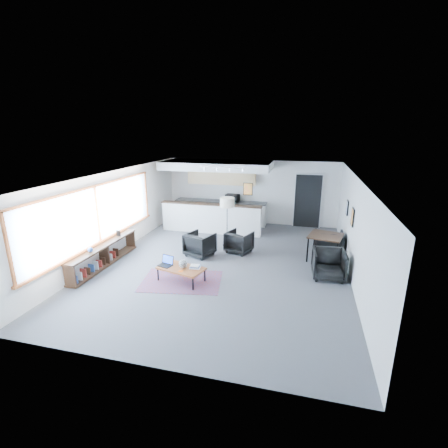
% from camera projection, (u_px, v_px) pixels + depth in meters
% --- Properties ---
extents(room, '(7.02, 9.02, 2.62)m').
position_uv_depth(room, '(224.00, 221.00, 9.21)').
color(room, '#4B4B4E').
rests_on(room, ground).
extents(window, '(0.10, 5.95, 1.66)m').
position_uv_depth(window, '(97.00, 216.00, 9.15)').
color(window, '#8CBFFF').
rests_on(window, room).
extents(console, '(0.35, 3.00, 0.80)m').
position_uv_depth(console, '(103.00, 256.00, 9.30)').
color(console, '#321E11').
rests_on(console, floor).
extents(kitchenette, '(4.20, 1.96, 2.60)m').
position_uv_depth(kitchenette, '(218.00, 192.00, 12.92)').
color(kitchenette, white).
rests_on(kitchenette, floor).
extents(doorway, '(1.10, 0.12, 2.15)m').
position_uv_depth(doorway, '(308.00, 201.00, 12.83)').
color(doorway, black).
rests_on(doorway, room).
extents(track_light, '(1.60, 0.07, 0.15)m').
position_uv_depth(track_light, '(223.00, 168.00, 11.04)').
color(track_light, silver).
rests_on(track_light, room).
extents(wall_art_lower, '(0.03, 0.38, 0.48)m').
position_uv_depth(wall_art_lower, '(352.00, 217.00, 8.69)').
color(wall_art_lower, black).
rests_on(wall_art_lower, room).
extents(wall_art_upper, '(0.03, 0.34, 0.44)m').
position_uv_depth(wall_art_upper, '(347.00, 208.00, 9.91)').
color(wall_art_upper, black).
rests_on(wall_art_upper, room).
extents(kilim_rug, '(2.24, 1.71, 0.01)m').
position_uv_depth(kilim_rug, '(182.00, 281.00, 8.46)').
color(kilim_rug, '#542E41').
rests_on(kilim_rug, floor).
extents(coffee_table, '(1.31, 0.91, 0.39)m').
position_uv_depth(coffee_table, '(181.00, 269.00, 8.36)').
color(coffee_table, brown).
rests_on(coffee_table, floor).
extents(laptop, '(0.41, 0.37, 0.25)m').
position_uv_depth(laptop, '(167.00, 262.00, 8.49)').
color(laptop, black).
rests_on(laptop, coffee_table).
extents(ceramic_pot, '(0.22, 0.22, 0.22)m').
position_uv_depth(ceramic_pot, '(183.00, 264.00, 8.31)').
color(ceramic_pot, gray).
rests_on(ceramic_pot, coffee_table).
extents(book_stack, '(0.28, 0.23, 0.08)m').
position_uv_depth(book_stack, '(195.00, 267.00, 8.32)').
color(book_stack, silver).
rests_on(book_stack, coffee_table).
extents(coaster, '(0.11, 0.11, 0.01)m').
position_uv_depth(coaster, '(181.00, 271.00, 8.14)').
color(coaster, '#E5590C').
rests_on(coaster, coffee_table).
extents(armchair_left, '(0.96, 0.93, 0.80)m').
position_uv_depth(armchair_left, '(200.00, 243.00, 10.08)').
color(armchair_left, black).
rests_on(armchair_left, floor).
extents(armchair_right, '(0.91, 0.88, 0.75)m').
position_uv_depth(armchair_right, '(239.00, 241.00, 10.36)').
color(armchair_right, black).
rests_on(armchair_right, floor).
extents(floor_lamp, '(0.49, 0.49, 1.66)m').
position_uv_depth(floor_lamp, '(227.00, 204.00, 10.63)').
color(floor_lamp, black).
rests_on(floor_lamp, floor).
extents(dining_table, '(1.12, 1.12, 0.78)m').
position_uv_depth(dining_table, '(326.00, 237.00, 9.65)').
color(dining_table, '#321E11').
rests_on(dining_table, floor).
extents(dining_chair_near, '(0.75, 0.71, 0.72)m').
position_uv_depth(dining_chair_near, '(329.00, 265.00, 8.56)').
color(dining_chair_near, black).
rests_on(dining_chair_near, floor).
extents(dining_chair_far, '(0.72, 0.68, 0.74)m').
position_uv_depth(dining_chair_far, '(328.00, 244.00, 10.10)').
color(dining_chair_far, black).
rests_on(dining_chair_far, floor).
extents(microwave, '(0.57, 0.34, 0.37)m').
position_uv_depth(microwave, '(232.00, 197.00, 13.28)').
color(microwave, black).
rests_on(microwave, kitchenette).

